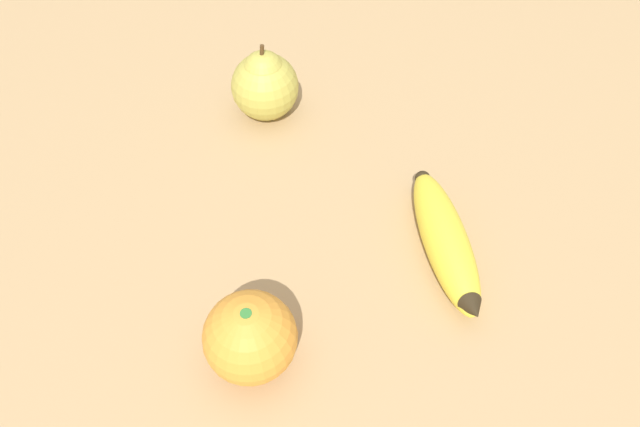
# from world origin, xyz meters

# --- Properties ---
(ground_plane) EXTENTS (3.00, 3.00, 0.00)m
(ground_plane) POSITION_xyz_m (0.00, 0.00, 0.00)
(ground_plane) COLOR tan
(banana) EXTENTS (0.20, 0.06, 0.04)m
(banana) POSITION_xyz_m (-0.09, -0.12, 0.02)
(banana) COLOR yellow
(banana) RESTS_ON ground_plane
(orange) EXTENTS (0.09, 0.09, 0.09)m
(orange) POSITION_xyz_m (-0.19, 0.08, 0.04)
(orange) COLOR orange
(orange) RESTS_ON ground_plane
(pear) EXTENTS (0.08, 0.08, 0.10)m
(pear) POSITION_xyz_m (0.15, 0.05, 0.05)
(pear) COLOR #B7AD47
(pear) RESTS_ON ground_plane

